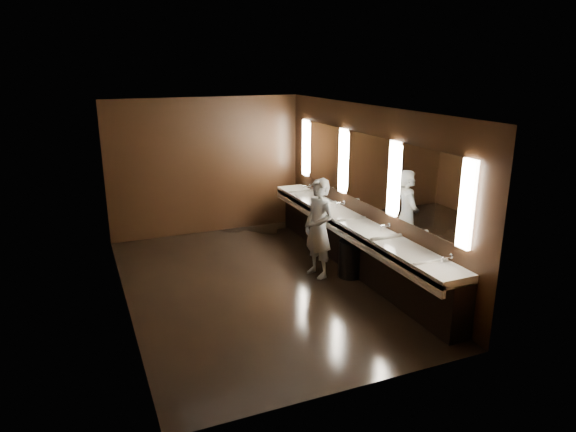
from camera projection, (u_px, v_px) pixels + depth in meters
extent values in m
plane|color=black|center=(256.00, 285.00, 8.28)|extent=(6.00, 6.00, 0.00)
cube|color=#2D2D2B|center=(253.00, 109.00, 7.48)|extent=(4.00, 6.00, 0.02)
cube|color=black|center=(206.00, 167.00, 10.53)|extent=(4.00, 0.02, 2.80)
cube|color=black|center=(352.00, 272.00, 5.24)|extent=(4.00, 0.02, 2.80)
cube|color=black|center=(119.00, 216.00, 7.14)|extent=(0.02, 6.00, 2.80)
cube|color=black|center=(367.00, 190.00, 8.63)|extent=(0.02, 6.00, 2.80)
cube|color=black|center=(355.00, 247.00, 8.85)|extent=(0.36, 5.40, 0.81)
cube|color=silver|center=(351.00, 223.00, 8.68)|extent=(0.55, 5.40, 0.12)
cube|color=silver|center=(339.00, 229.00, 8.61)|extent=(0.06, 5.40, 0.18)
cylinder|color=silver|center=(447.00, 257.00, 6.77)|extent=(0.18, 0.04, 0.04)
cylinder|color=silver|center=(385.00, 226.00, 8.06)|extent=(0.18, 0.04, 0.04)
cylinder|color=silver|center=(341.00, 203.00, 9.36)|extent=(0.18, 0.04, 0.04)
cylinder|color=silver|center=(307.00, 186.00, 10.65)|extent=(0.18, 0.04, 0.04)
cube|color=white|center=(467.00, 205.00, 6.40)|extent=(0.06, 0.22, 1.15)
cube|color=white|center=(428.00, 190.00, 7.11)|extent=(0.03, 1.32, 1.15)
cube|color=white|center=(394.00, 179.00, 7.81)|extent=(0.06, 0.23, 1.15)
cube|color=white|center=(367.00, 169.00, 8.52)|extent=(0.03, 1.32, 1.15)
cube|color=white|center=(343.00, 161.00, 9.22)|extent=(0.06, 0.23, 1.15)
cube|color=white|center=(324.00, 154.00, 9.93)|extent=(0.03, 1.32, 1.15)
cube|color=white|center=(306.00, 148.00, 10.63)|extent=(0.06, 0.22, 1.15)
imported|color=#88A4CB|center=(319.00, 228.00, 8.44)|extent=(0.53, 0.69, 1.67)
cylinder|color=black|center=(350.00, 259.00, 8.55)|extent=(0.50, 0.50, 0.62)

